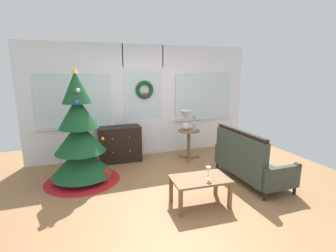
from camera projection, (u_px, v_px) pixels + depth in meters
ground_plane at (176, 191)px, 4.19m from camera, size 6.76×6.76×0.00m
back_wall_with_door at (144, 101)px, 5.83m from camera, size 5.20×0.19×2.55m
christmas_tree at (80, 143)px, 4.46m from camera, size 1.34×1.34×2.04m
dresser_cabinet at (120, 144)px, 5.54m from camera, size 0.91×0.46×0.78m
settee_sofa at (248, 161)px, 4.51m from camera, size 0.73×1.52×0.96m
side_table at (189, 139)px, 5.63m from camera, size 0.50×0.48×0.68m
table_lamp at (186, 117)px, 5.55m from camera, size 0.28×0.28×0.44m
flower_vase at (194, 125)px, 5.54m from camera, size 0.11×0.10×0.35m
coffee_table at (200, 182)px, 3.71m from camera, size 0.87×0.56×0.42m
wine_glass at (208, 170)px, 3.63m from camera, size 0.08×0.08×0.20m
gift_box at (104, 176)px, 4.54m from camera, size 0.22×0.20×0.22m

